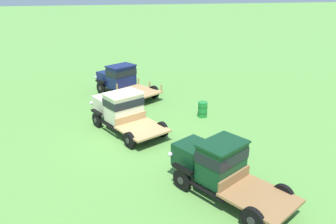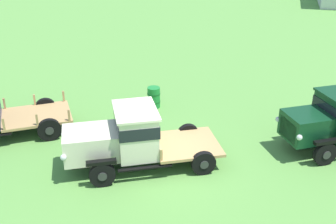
{
  "view_description": "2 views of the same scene",
  "coord_description": "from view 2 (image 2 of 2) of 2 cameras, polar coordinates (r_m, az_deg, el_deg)",
  "views": [
    {
      "loc": [
        15.83,
        -1.4,
        7.5
      ],
      "look_at": [
        -0.41,
        2.18,
        1.0
      ],
      "focal_mm": 35.0,
      "sensor_mm": 36.0,
      "label": 1
    },
    {
      "loc": [
        3.3,
        -11.89,
        7.84
      ],
      "look_at": [
        -0.41,
        2.18,
        1.0
      ],
      "focal_mm": 45.0,
      "sensor_mm": 36.0,
      "label": 2
    }
  ],
  "objects": [
    {
      "name": "oil_drum_beside_row",
      "position": [
        18.74,
        -1.94,
        2.0
      ],
      "size": [
        0.59,
        0.59,
        0.93
      ],
      "color": "#1E7F33",
      "rests_on": "ground"
    },
    {
      "name": "vintage_truck_midrow_center",
      "position": [
        16.29,
        21.61,
        -1.08
      ],
      "size": [
        5.21,
        4.07,
        2.11
      ],
      "color": "black",
      "rests_on": "ground"
    },
    {
      "name": "ground_plane",
      "position": [
        14.62,
        -0.65,
        -7.26
      ],
      "size": [
        240.0,
        240.0,
        0.0
      ],
      "primitive_type": "plane",
      "color": "#5B9342"
    },
    {
      "name": "vintage_truck_second_in_line",
      "position": [
        14.12,
        -5.49,
        -3.4
      ],
      "size": [
        5.58,
        4.06,
        2.11
      ],
      "color": "black",
      "rests_on": "ground"
    }
  ]
}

